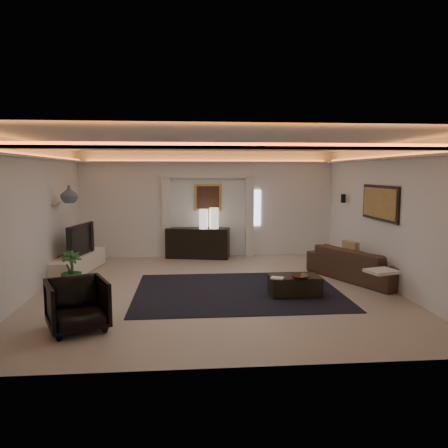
{
  "coord_description": "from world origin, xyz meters",
  "views": [
    {
      "loc": [
        -0.57,
        -8.4,
        2.34
      ],
      "look_at": [
        0.2,
        0.6,
        1.25
      ],
      "focal_mm": 34.45,
      "sensor_mm": 36.0,
      "label": 1
    }
  ],
  "objects": [
    {
      "name": "art_panel_frame",
      "position": [
        3.47,
        0.3,
        1.7
      ],
      "size": [
        0.04,
        1.64,
        0.74
      ],
      "primitive_type": "cube",
      "color": "black",
      "rests_on": "wall_right"
    },
    {
      "name": "console",
      "position": [
        -0.29,
        3.25,
        0.4
      ],
      "size": [
        1.78,
        0.87,
        0.85
      ],
      "primitive_type": "cube",
      "rotation": [
        0.0,
        0.0,
        -0.21
      ],
      "color": "black",
      "rests_on": "ground"
    },
    {
      "name": "art_panel_gold",
      "position": [
        3.44,
        0.3,
        1.7
      ],
      "size": [
        0.02,
        1.5,
        0.62
      ],
      "primitive_type": "cube",
      "color": "tan",
      "rests_on": "wall_right"
    },
    {
      "name": "media_ledge",
      "position": [
        -3.15,
        1.69,
        0.23
      ],
      "size": [
        0.92,
        2.25,
        0.41
      ],
      "primitive_type": "cube",
      "rotation": [
        0.0,
        0.0,
        -0.17
      ],
      "color": "white",
      "rests_on": "ground"
    },
    {
      "name": "wall_back",
      "position": [
        0.0,
        3.5,
        1.45
      ],
      "size": [
        7.0,
        0.0,
        7.0
      ],
      "primitive_type": "plane",
      "rotation": [
        1.57,
        0.0,
        0.0
      ],
      "color": "white",
      "rests_on": "ground"
    },
    {
      "name": "lamp_right",
      "position": [
        0.14,
        3.11,
        1.09
      ],
      "size": [
        0.25,
        0.25,
        0.56
      ],
      "primitive_type": "cylinder",
      "rotation": [
        0.0,
        0.0,
        -0.0
      ],
      "color": "beige",
      "rests_on": "console"
    },
    {
      "name": "throw_pillow",
      "position": [
        3.15,
        1.03,
        0.55
      ],
      "size": [
        0.28,
        0.45,
        0.44
      ],
      "primitive_type": "cube",
      "rotation": [
        0.0,
        0.0,
        0.37
      ],
      "color": "tan",
      "rests_on": "sofa"
    },
    {
      "name": "cove_soffit",
      "position": [
        0.0,
        0.0,
        2.62
      ],
      "size": [
        7.0,
        7.0,
        0.04
      ],
      "primitive_type": "cube",
      "color": "silver",
      "rests_on": "ceiling"
    },
    {
      "name": "armchair",
      "position": [
        -2.21,
        -2.06,
        0.39
      ],
      "size": [
        1.1,
        1.11,
        0.77
      ],
      "primitive_type": "imported",
      "rotation": [
        0.0,
        0.0,
        0.43
      ],
      "color": "black",
      "rests_on": "ground"
    },
    {
      "name": "wall_front",
      "position": [
        0.0,
        -3.5,
        1.45
      ],
      "size": [
        7.0,
        0.0,
        7.0
      ],
      "primitive_type": "plane",
      "rotation": [
        -1.57,
        0.0,
        0.0
      ],
      "color": "white",
      "rests_on": "ground"
    },
    {
      "name": "coffee_table",
      "position": [
        1.45,
        -0.57,
        0.2
      ],
      "size": [
        0.96,
        0.54,
        0.36
      ],
      "primitive_type": "cube",
      "rotation": [
        0.0,
        0.0,
        0.02
      ],
      "color": "black",
      "rests_on": "ground"
    },
    {
      "name": "alcove_header",
      "position": [
        0.0,
        3.4,
        2.25
      ],
      "size": [
        2.52,
        0.2,
        0.12
      ],
      "primitive_type": "cube",
      "color": "silver",
      "rests_on": "wall_back"
    },
    {
      "name": "bowl",
      "position": [
        1.48,
        -0.83,
        0.45
      ],
      "size": [
        0.43,
        0.43,
        0.08
      ],
      "primitive_type": "imported",
      "rotation": [
        0.0,
        0.0,
        0.39
      ],
      "color": "#452E19",
      "rests_on": "coffee_table"
    },
    {
      "name": "ceiling",
      "position": [
        0.0,
        0.0,
        2.9
      ],
      "size": [
        7.0,
        7.0,
        0.0
      ],
      "primitive_type": "plane",
      "rotation": [
        3.14,
        0.0,
        0.0
      ],
      "color": "white",
      "rests_on": "ground"
    },
    {
      "name": "figurine",
      "position": [
        -3.15,
        2.28,
        0.64
      ],
      "size": [
        0.13,
        0.13,
        0.33
      ],
      "primitive_type": "cylinder",
      "rotation": [
        0.0,
        0.0,
        -0.11
      ],
      "color": "black",
      "rests_on": "media_ledge"
    },
    {
      "name": "wall_left",
      "position": [
        -3.5,
        0.0,
        1.45
      ],
      "size": [
        0.0,
        7.0,
        7.0
      ],
      "primitive_type": "plane",
      "rotation": [
        1.57,
        0.0,
        1.57
      ],
      "color": "white",
      "rests_on": "ground"
    },
    {
      "name": "area_rug",
      "position": [
        0.4,
        -0.2,
        0.01
      ],
      "size": [
        4.0,
        3.0,
        0.01
      ],
      "primitive_type": "cube",
      "color": "black",
      "rests_on": "ground"
    },
    {
      "name": "magazine",
      "position": [
        1.07,
        -0.75,
        0.42
      ],
      "size": [
        0.28,
        0.24,
        0.03
      ],
      "primitive_type": "cube",
      "rotation": [
        0.0,
        0.0,
        -0.4
      ],
      "color": "white",
      "rests_on": "coffee_table"
    },
    {
      "name": "ginger_jar",
      "position": [
        -3.15,
        1.27,
        1.86
      ],
      "size": [
        0.47,
        0.47,
        0.38
      ],
      "primitive_type": "imported",
      "rotation": [
        0.0,
        0.0,
        0.36
      ],
      "color": "slate",
      "rests_on": "wall_niche"
    },
    {
      "name": "pilaster_right",
      "position": [
        1.15,
        3.4,
        1.1
      ],
      "size": [
        0.22,
        0.2,
        2.2
      ],
      "primitive_type": "cube",
      "color": "silver",
      "rests_on": "ground"
    },
    {
      "name": "floor",
      "position": [
        0.0,
        0.0,
        0.0
      ],
      "size": [
        7.0,
        7.0,
        0.0
      ],
      "primitive_type": "plane",
      "color": "#B6A38E",
      "rests_on": "ground"
    },
    {
      "name": "plant",
      "position": [
        -2.94,
        0.39,
        0.38
      ],
      "size": [
        0.59,
        0.59,
        0.75
      ],
      "primitive_type": "imported",
      "rotation": [
        0.0,
        0.0,
        0.62
      ],
      "color": "#285724",
      "rests_on": "ground"
    },
    {
      "name": "sofa",
      "position": [
        3.15,
        0.55,
        0.34
      ],
      "size": [
        2.53,
        1.83,
        0.69
      ],
      "primitive_type": "imported",
      "rotation": [
        0.0,
        0.0,
        2.0
      ],
      "color": "#503922",
      "rests_on": "ground"
    },
    {
      "name": "painting_canvas",
      "position": [
        0.0,
        3.44,
        1.65
      ],
      "size": [
        0.62,
        0.02,
        0.62
      ],
      "primitive_type": "cube",
      "color": "#4C2D1E",
      "rests_on": "wall_back"
    },
    {
      "name": "throw_blanket",
      "position": [
        2.94,
        -1.02,
        0.55
      ],
      "size": [
        0.62,
        0.56,
        0.06
      ],
      "primitive_type": "cube",
      "rotation": [
        0.0,
        0.0,
        0.3
      ],
      "color": "beige",
      "rests_on": "sofa"
    },
    {
      "name": "pilaster_left",
      "position": [
        -1.15,
        3.4,
        1.1
      ],
      "size": [
        0.22,
        0.2,
        2.2
      ],
      "primitive_type": "cube",
      "color": "silver",
      "rests_on": "ground"
    },
    {
      "name": "daylight_slit",
      "position": [
        1.35,
        3.48,
        1.35
      ],
      "size": [
        0.25,
        0.03,
        1.0
      ],
      "primitive_type": "cube",
      "color": "white",
      "rests_on": "wall_back"
    },
    {
      "name": "tv",
      "position": [
        -3.15,
        1.63,
        0.81
      ],
      "size": [
        1.27,
        0.43,
        0.73
      ],
      "primitive_type": "imported",
      "rotation": [
        0.0,
        0.0,
        1.36
      ],
      "color": "black",
      "rests_on": "media_ledge"
    },
    {
      "name": "painting_frame",
      "position": [
        0.0,
        3.47,
        1.65
      ],
      "size": [
        0.74,
        0.04,
        0.74
      ],
      "primitive_type": "cube",
      "color": "tan",
      "rests_on": "wall_back"
    },
    {
      "name": "wall_niche",
      "position": [
        -3.44,
        1.4,
        1.65
      ],
      "size": [
        0.1,
        0.55,
        0.04
      ],
      "primitive_type": "cube",
      "color": "silver",
      "rests_on": "wall_left"
    },
    {
      "name": "wall_right",
      "position": [
        3.5,
        0.0,
        1.45
      ],
      "size": [
        0.0,
        7.0,
        7.0
      ],
      "primitive_type": "plane",
      "rotation": [
        1.57,
        0.0,
        -1.57
      ],
      "color": "white",
      "rests_on": "ground"
    },
    {
      "name": "wall_sconce",
      "position": [
        3.38,
        2.2,
        1.68
      ],
      "size": [
        0.12,
        0.12,
        0.22
      ],
      "primitive_type": "cylinder",
      "color": "black",
      "rests_on": "wall_right"
    },
    {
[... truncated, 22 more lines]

